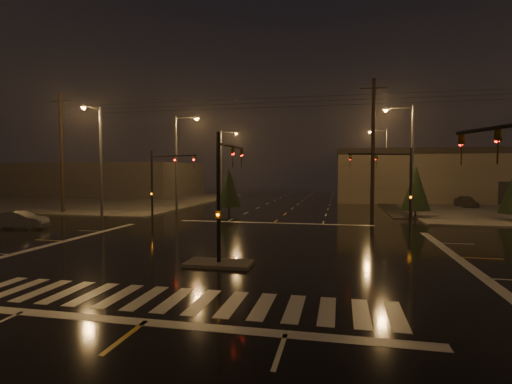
% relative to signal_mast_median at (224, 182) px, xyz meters
% --- Properties ---
extents(ground, '(140.00, 140.00, 0.00)m').
position_rel_signal_mast_median_xyz_m(ground, '(-0.00, 3.07, -3.75)').
color(ground, black).
rests_on(ground, ground).
extents(sidewalk_nw, '(36.00, 36.00, 0.12)m').
position_rel_signal_mast_median_xyz_m(sidewalk_nw, '(-30.00, 33.07, -3.69)').
color(sidewalk_nw, '#47443F').
rests_on(sidewalk_nw, ground).
extents(median_island, '(3.00, 1.60, 0.15)m').
position_rel_signal_mast_median_xyz_m(median_island, '(-0.00, -0.93, -3.68)').
color(median_island, '#47443F').
rests_on(median_island, ground).
extents(crosswalk, '(15.00, 2.60, 0.01)m').
position_rel_signal_mast_median_xyz_m(crosswalk, '(-0.00, -5.93, -3.75)').
color(crosswalk, beige).
rests_on(crosswalk, ground).
extents(stop_bar_near, '(16.00, 0.50, 0.01)m').
position_rel_signal_mast_median_xyz_m(stop_bar_near, '(-0.00, -7.93, -3.75)').
color(stop_bar_near, beige).
rests_on(stop_bar_near, ground).
extents(stop_bar_far, '(16.00, 0.50, 0.01)m').
position_rel_signal_mast_median_xyz_m(stop_bar_far, '(-0.00, 14.07, -3.75)').
color(stop_bar_far, beige).
rests_on(stop_bar_far, ground).
extents(commercial_block, '(30.00, 18.00, 5.60)m').
position_rel_signal_mast_median_xyz_m(commercial_block, '(-35.00, 45.07, -0.95)').
color(commercial_block, '#3D3835').
rests_on(commercial_block, ground).
extents(signal_mast_median, '(0.25, 4.59, 6.00)m').
position_rel_signal_mast_median_xyz_m(signal_mast_median, '(0.00, 0.00, 0.00)').
color(signal_mast_median, black).
rests_on(signal_mast_median, ground).
extents(signal_mast_ne, '(4.84, 1.86, 6.00)m').
position_rel_signal_mast_median_xyz_m(signal_mast_ne, '(9.50, 13.21, 0.04)').
color(signal_mast_ne, black).
rests_on(signal_mast_ne, ground).
extents(signal_mast_nw, '(4.84, 1.86, 6.00)m').
position_rel_signal_mast_median_xyz_m(signal_mast_nw, '(-9.50, 13.21, 0.04)').
color(signal_mast_nw, black).
rests_on(signal_mast_nw, ground).
extents(streetlight_1, '(2.77, 0.32, 10.00)m').
position_rel_signal_mast_median_xyz_m(streetlight_1, '(-11.18, 21.07, 2.05)').
color(streetlight_1, '#38383A').
rests_on(streetlight_1, ground).
extents(streetlight_2, '(2.77, 0.32, 10.00)m').
position_rel_signal_mast_median_xyz_m(streetlight_2, '(-11.18, 37.07, 2.05)').
color(streetlight_2, '#38383A').
rests_on(streetlight_2, ground).
extents(streetlight_3, '(2.77, 0.32, 10.00)m').
position_rel_signal_mast_median_xyz_m(streetlight_3, '(11.18, 19.07, 2.05)').
color(streetlight_3, '#38383A').
rests_on(streetlight_3, ground).
extents(streetlight_4, '(2.77, 0.32, 10.00)m').
position_rel_signal_mast_median_xyz_m(streetlight_4, '(11.18, 39.07, 2.05)').
color(streetlight_4, '#38383A').
rests_on(streetlight_4, ground).
extents(streetlight_5, '(0.32, 2.77, 10.00)m').
position_rel_signal_mast_median_xyz_m(streetlight_5, '(-16.00, 14.26, 2.05)').
color(streetlight_5, '#38383A').
rests_on(streetlight_5, ground).
extents(utility_pole_0, '(2.20, 0.32, 12.00)m').
position_rel_signal_mast_median_xyz_m(utility_pole_0, '(-22.00, 17.07, 2.38)').
color(utility_pole_0, black).
rests_on(utility_pole_0, ground).
extents(utility_pole_1, '(2.20, 0.32, 12.00)m').
position_rel_signal_mast_median_xyz_m(utility_pole_1, '(8.00, 17.07, 2.38)').
color(utility_pole_1, black).
rests_on(utility_pole_1, ground).
extents(conifer_0, '(2.54, 2.54, 4.68)m').
position_rel_signal_mast_median_xyz_m(conifer_0, '(12.06, 20.41, -1.07)').
color(conifer_0, black).
rests_on(conifer_0, ground).
extents(conifer_3, '(2.48, 2.48, 4.57)m').
position_rel_signal_mast_median_xyz_m(conifer_3, '(-5.59, 20.40, -1.12)').
color(conifer_3, black).
rests_on(conifer_3, ground).
extents(car_parked, '(1.98, 4.27, 1.42)m').
position_rel_signal_mast_median_xyz_m(car_parked, '(19.71, 32.37, -3.04)').
color(car_parked, black).
rests_on(car_parked, ground).
extents(car_crossing, '(4.10, 1.97, 1.30)m').
position_rel_signal_mast_median_xyz_m(car_crossing, '(-17.83, 7.02, -3.10)').
color(car_crossing, '#55575D').
rests_on(car_crossing, ground).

